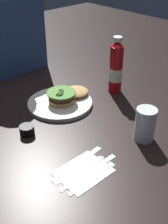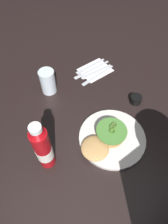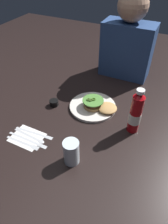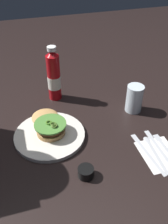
# 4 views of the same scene
# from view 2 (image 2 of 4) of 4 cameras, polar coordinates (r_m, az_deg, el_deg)

# --- Properties ---
(ground_plane) EXTENTS (3.00, 3.00, 0.00)m
(ground_plane) POSITION_cam_2_polar(r_m,az_deg,el_deg) (0.85, 3.78, -1.46)
(ground_plane) COLOR black
(dinner_plate) EXTENTS (0.27, 0.27, 0.02)m
(dinner_plate) POSITION_cam_2_polar(r_m,az_deg,el_deg) (0.80, 8.20, -7.44)
(dinner_plate) COLOR silver
(dinner_plate) RESTS_ON ground_plane
(burger_sandwich) EXTENTS (0.20, 0.12, 0.05)m
(burger_sandwich) POSITION_cam_2_polar(r_m,az_deg,el_deg) (0.76, 6.23, -7.71)
(burger_sandwich) COLOR tan
(burger_sandwich) RESTS_ON dinner_plate
(ketchup_bottle) EXTENTS (0.06, 0.06, 0.25)m
(ketchup_bottle) POSITION_cam_2_polar(r_m,az_deg,el_deg) (0.67, -11.85, -10.40)
(ketchup_bottle) COLOR #AB0C12
(ketchup_bottle) RESTS_ON ground_plane
(water_glass) EXTENTS (0.07, 0.07, 0.12)m
(water_glass) POSITION_cam_2_polar(r_m,az_deg,el_deg) (0.92, -10.53, 8.73)
(water_glass) COLOR silver
(water_glass) RESTS_ON ground_plane
(condiment_cup) EXTENTS (0.05, 0.05, 0.03)m
(condiment_cup) POSITION_cam_2_polar(r_m,az_deg,el_deg) (0.92, 14.91, 3.59)
(condiment_cup) COLOR black
(condiment_cup) RESTS_ON ground_plane
(napkin) EXTENTS (0.16, 0.13, 0.00)m
(napkin) POSITION_cam_2_polar(r_m,az_deg,el_deg) (1.05, 3.32, 12.17)
(napkin) COLOR white
(napkin) RESTS_ON ground_plane
(fork_utensil) EXTENTS (0.18, 0.02, 0.00)m
(fork_utensil) POSITION_cam_2_polar(r_m,az_deg,el_deg) (1.06, 1.24, 13.01)
(fork_utensil) COLOR silver
(fork_utensil) RESTS_ON napkin
(butter_knife) EXTENTS (0.22, 0.02, 0.00)m
(butter_knife) POSITION_cam_2_polar(r_m,az_deg,el_deg) (1.04, 1.68, 12.09)
(butter_knife) COLOR silver
(butter_knife) RESTS_ON napkin
(spoon_utensil) EXTENTS (0.19, 0.03, 0.00)m
(spoon_utensil) POSITION_cam_2_polar(r_m,az_deg,el_deg) (1.03, 2.41, 11.35)
(spoon_utensil) COLOR silver
(spoon_utensil) RESTS_ON napkin
(steak_knife) EXTENTS (0.21, 0.03, 0.00)m
(steak_knife) POSITION_cam_2_polar(r_m,az_deg,el_deg) (1.01, 3.55, 10.48)
(steak_knife) COLOR silver
(steak_knife) RESTS_ON napkin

